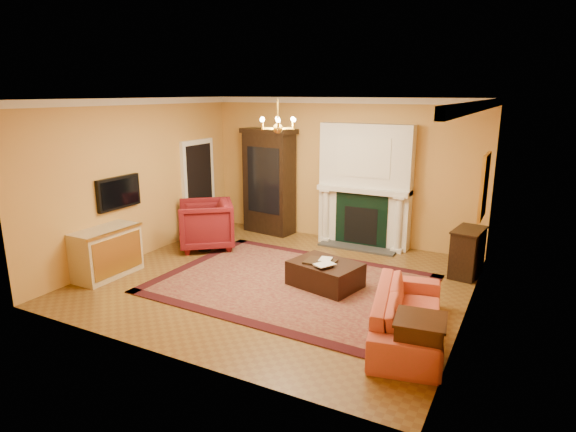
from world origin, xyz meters
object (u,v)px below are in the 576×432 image
Objects in this scene: pedestal_table at (204,231)px; coral_sofa at (408,307)px; wingback_armchair at (206,222)px; china_cabinet at (269,184)px; console_table at (467,253)px; leather_ottoman at (325,274)px; commode at (107,252)px; end_table at (419,345)px.

pedestal_table is 4.80m from coral_sofa.
wingback_armchair is 1.58× the size of pedestal_table.
wingback_armchair is 0.50× the size of coral_sofa.
coral_sofa is (4.02, -3.41, -0.70)m from china_cabinet.
coral_sofa is at bearing -19.83° from pedestal_table.
leather_ottoman is at bearing -133.20° from console_table.
pedestal_table is 0.60× the size of commode.
wingback_armchair is at bearing -101.96° from china_cabinet.
pedestal_table is (0.08, -0.17, -0.14)m from wingback_armchair.
console_table is (4.38, -0.78, -0.71)m from china_cabinet.
china_cabinet reaches higher than commode.
pedestal_table is at bearing 71.77° from commode.
wingback_armchair is 2.14m from commode.
end_table is 3.33m from console_table.
end_table is (4.81, -2.33, -0.09)m from pedestal_table.
china_cabinet is at bearing 149.00° from leather_ottoman.
coral_sofa reaches higher than end_table.
end_table is (5.45, -0.43, -0.12)m from commode.
pedestal_table is at bearing 154.18° from end_table.
wingback_armchair is at bearing 75.10° from commode.
end_table is at bearing -83.05° from console_table.
pedestal_table reaches higher than end_table.
console_table is at bearing -19.47° from coral_sofa.
console_table is at bearing 28.03° from commode.
pedestal_table is 5.35m from end_table.
coral_sofa is at bearing 3.28° from commode.
end_table is (4.32, -4.11, -0.81)m from china_cabinet.
commode is 5.15m from coral_sofa.
china_cabinet reaches higher than pedestal_table.
china_cabinet is 1.95× the size of commode.
console_table is (4.95, 0.84, -0.13)m from wingback_armchair.
pedestal_table is 0.32× the size of coral_sofa.
pedestal_table is at bearing -98.02° from china_cabinet.
wingback_armchair is 5.02m from console_table.
end_table is (0.30, -0.70, -0.11)m from coral_sofa.
china_cabinet is 2.07× the size of wingback_armchair.
commode is at bearing -53.68° from wingback_armchair.
wingback_armchair is at bearing 114.71° from pedestal_table.
end_table is at bearing -25.82° from pedestal_table.
coral_sofa reaches higher than console_table.
leather_ottoman is at bearing 45.55° from coral_sofa.
wingback_armchair is at bearing -162.42° from console_table.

